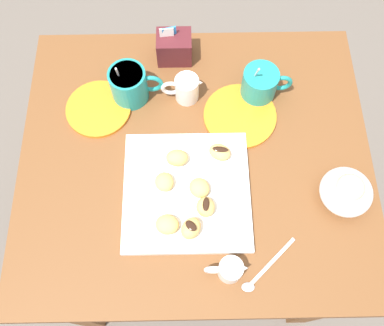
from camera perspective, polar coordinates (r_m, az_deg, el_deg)
ground_plane at (r=1.73m, az=0.29°, el=-9.10°), size 8.00×8.00×0.00m
dining_table at (r=1.18m, az=0.42°, el=-2.10°), size 0.85×0.75×0.73m
pastry_plate_square at (r=0.99m, az=-0.72°, el=-3.78°), size 0.29×0.29×0.02m
coffee_mug_teal_left at (r=1.08m, az=-8.35°, el=10.37°), size 0.13×0.09×0.15m
coffee_mug_teal_right at (r=1.09m, az=9.14°, el=10.44°), size 0.13×0.09×0.13m
cream_pitcher_white at (r=1.08m, az=-0.80°, el=9.99°), size 0.10×0.06×0.07m
sugar_caddy at (r=1.16m, az=-2.39°, el=15.22°), size 0.09×0.07×0.11m
ice_cream_bowl at (r=1.02m, az=20.00°, el=-3.53°), size 0.12×0.12×0.09m
chocolate_sauce_pitcher at (r=0.93m, az=5.09°, el=-14.00°), size 0.09×0.05×0.06m
saucer_orange_left at (r=1.09m, az=6.43°, el=6.29°), size 0.18×0.18×0.01m
saucer_orange_right at (r=1.12m, az=-12.39°, el=7.10°), size 0.16×0.16×0.01m
loose_spoon_near_saucer at (r=0.96m, az=9.49°, el=-14.08°), size 0.13×0.12×0.01m
beignet_0 at (r=0.98m, az=-3.71°, el=-2.53°), size 0.05×0.06×0.03m
beignet_1 at (r=1.00m, az=-2.00°, el=0.70°), size 0.05×0.04×0.04m
beignet_2 at (r=0.97m, az=1.01°, el=-3.34°), size 0.07×0.07×0.03m
beignet_3 at (r=0.94m, az=-0.13°, el=-8.72°), size 0.06×0.06×0.04m
chocolate_drizzle_3 at (r=0.92m, az=-0.14°, el=-8.39°), size 0.03×0.03×0.00m
beignet_4 at (r=0.95m, az=1.85°, el=-5.89°), size 0.04×0.05×0.04m
chocolate_drizzle_4 at (r=0.93m, az=1.88°, el=-5.52°), size 0.02×0.03×0.00m
beignet_5 at (r=0.94m, az=-3.32°, el=-8.20°), size 0.06×0.05×0.03m
beignet_6 at (r=1.01m, az=3.74°, el=1.47°), size 0.06×0.06×0.03m
chocolate_drizzle_6 at (r=0.99m, az=3.80°, el=1.86°), size 0.04×0.02×0.00m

